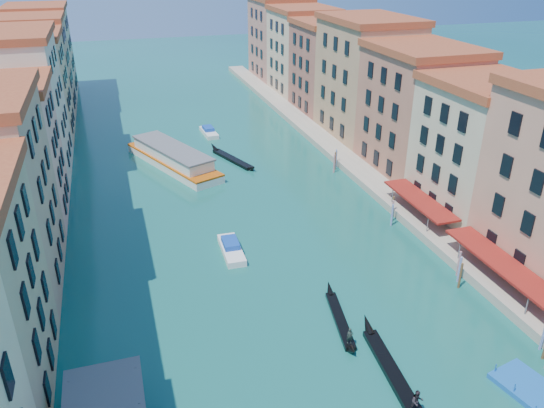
{
  "coord_description": "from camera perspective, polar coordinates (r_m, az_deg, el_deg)",
  "views": [
    {
      "loc": [
        -12.9,
        -12.12,
        31.28
      ],
      "look_at": [
        3.02,
        39.18,
        5.12
      ],
      "focal_mm": 35.0,
      "sensor_mm": 36.0,
      "label": 1
    }
  ],
  "objects": [
    {
      "name": "right_bank_palazzos",
      "position": [
        90.84,
        11.75,
        11.72
      ],
      "size": [
        12.8,
        128.4,
        21.0
      ],
      "color": "#9D3F34",
      "rests_on": "ground"
    },
    {
      "name": "gondola_fore",
      "position": [
        50.42,
        7.33,
        -12.12
      ],
      "size": [
        2.71,
        10.65,
        2.13
      ],
      "rotation": [
        0.0,
        0.0,
        -0.18
      ],
      "color": "black",
      "rests_on": "ground"
    },
    {
      "name": "motorboat_mid",
      "position": [
        60.32,
        -4.41,
        -4.77
      ],
      "size": [
        2.26,
        6.65,
        1.37
      ],
      "rotation": [
        0.0,
        0.0,
        -0.03
      ],
      "color": "white",
      "rests_on": "ground"
    },
    {
      "name": "vaporetto_far",
      "position": [
        84.97,
        -10.65,
        4.94
      ],
      "size": [
        12.77,
        21.78,
        3.2
      ],
      "rotation": [
        0.0,
        0.0,
        0.39
      ],
      "color": "silver",
      "rests_on": "ground"
    },
    {
      "name": "gondola_far",
      "position": [
        86.5,
        -4.38,
        4.96
      ],
      "size": [
        5.53,
        12.96,
        1.9
      ],
      "rotation": [
        0.0,
        0.0,
        0.35
      ],
      "color": "black",
      "rests_on": "ground"
    },
    {
      "name": "quay",
      "position": [
        90.08,
        6.71,
        5.8
      ],
      "size": [
        4.0,
        140.0,
        1.0
      ],
      "primitive_type": "cube",
      "color": "#A09981",
      "rests_on": "ground"
    },
    {
      "name": "motorboat_far",
      "position": [
        99.33,
        -6.82,
        7.74
      ],
      "size": [
        2.49,
        6.71,
        1.36
      ],
      "rotation": [
        0.0,
        0.0,
        0.06
      ],
      "color": "silver",
      "rests_on": "ground"
    },
    {
      "name": "gondola_right",
      "position": [
        45.67,
        12.96,
        -17.23
      ],
      "size": [
        2.27,
        13.26,
        2.64
      ],
      "rotation": [
        0.0,
        0.0,
        -0.1
      ],
      "color": "black",
      "rests_on": "ground"
    },
    {
      "name": "restaurant_awnings",
      "position": [
        57.15,
        23.99,
        -6.23
      ],
      "size": [
        3.2,
        44.55,
        3.12
      ],
      "color": "maroon",
      "rests_on": "ground"
    },
    {
      "name": "blue_dock",
      "position": [
        48.18,
        26.02,
        -17.42
      ],
      "size": [
        4.62,
        5.98,
        0.45
      ],
      "rotation": [
        0.0,
        0.0,
        0.22
      ],
      "color": "#165DB3",
      "rests_on": "ground"
    },
    {
      "name": "left_bank_palazzos",
      "position": [
        80.84,
        -26.13,
        7.83
      ],
      "size": [
        12.8,
        128.4,
        21.0
      ],
      "color": "beige",
      "rests_on": "ground"
    },
    {
      "name": "mooring_poles_right",
      "position": [
        59.98,
        17.98,
        -5.45
      ],
      "size": [
        1.44,
        54.24,
        3.2
      ],
      "color": "#50341B",
      "rests_on": "ground"
    }
  ]
}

